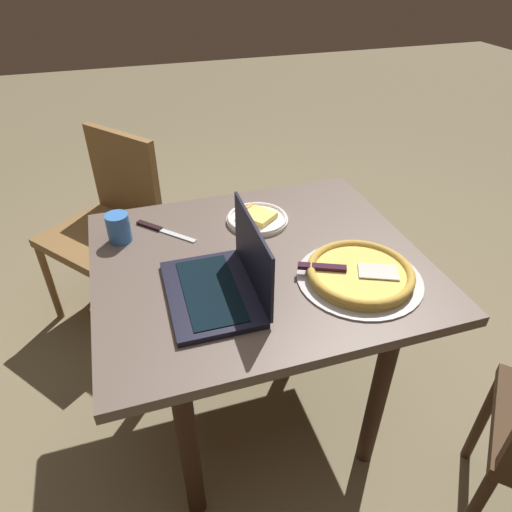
% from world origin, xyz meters
% --- Properties ---
extents(ground_plane, '(12.00, 12.00, 0.00)m').
position_xyz_m(ground_plane, '(0.00, 0.00, 0.00)').
color(ground_plane, '#72664A').
extents(dining_table, '(1.01, 0.87, 0.76)m').
position_xyz_m(dining_table, '(0.00, 0.00, 0.64)').
color(dining_table, brown).
rests_on(dining_table, ground_plane).
extents(laptop, '(0.25, 0.35, 0.22)m').
position_xyz_m(laptop, '(0.14, 0.13, 0.80)').
color(laptop, black).
rests_on(laptop, dining_table).
extents(pizza_plate, '(0.22, 0.22, 0.04)m').
position_xyz_m(pizza_plate, '(-0.06, -0.21, 0.77)').
color(pizza_plate, white).
rests_on(pizza_plate, dining_table).
extents(pizza_tray, '(0.37, 0.37, 0.04)m').
position_xyz_m(pizza_tray, '(-0.25, 0.19, 0.78)').
color(pizza_tray, '#A9A5A4').
rests_on(pizza_tray, dining_table).
extents(table_knife, '(0.18, 0.19, 0.01)m').
position_xyz_m(table_knife, '(0.27, -0.25, 0.76)').
color(table_knife, silver).
rests_on(table_knife, dining_table).
extents(drink_cup, '(0.08, 0.08, 0.10)m').
position_xyz_m(drink_cup, '(0.40, -0.23, 0.80)').
color(drink_cup, '#356DBA').
rests_on(drink_cup, dining_table).
extents(chair_far, '(0.60, 0.60, 0.88)m').
position_xyz_m(chair_far, '(0.45, -0.83, 0.51)').
color(chair_far, brown).
rests_on(chair_far, ground_plane).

